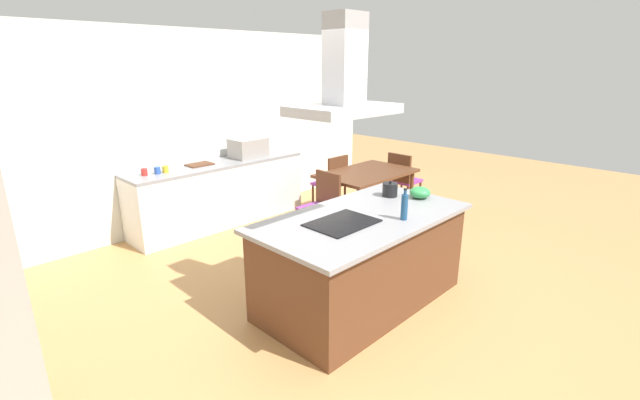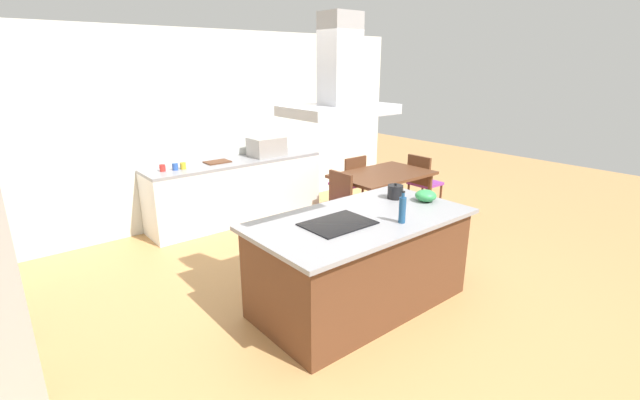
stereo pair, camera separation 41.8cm
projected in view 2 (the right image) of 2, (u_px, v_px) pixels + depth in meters
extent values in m
plane|color=tan|center=(274.00, 254.00, 5.40)|extent=(16.00, 16.00, 0.00)
cube|color=silver|center=(203.00, 128.00, 6.28)|extent=(7.20, 0.10, 2.70)
cube|color=#59331E|center=(360.00, 264.00, 4.16)|extent=(1.99, 1.03, 0.86)
cube|color=gray|center=(361.00, 219.00, 4.03)|extent=(2.09, 1.13, 0.04)
cube|color=black|center=(338.00, 224.00, 3.84)|extent=(0.60, 0.44, 0.01)
cylinder|color=black|center=(395.00, 192.00, 4.55)|extent=(0.16, 0.16, 0.14)
sphere|color=black|center=(396.00, 184.00, 4.53)|extent=(0.03, 0.03, 0.03)
cone|color=black|center=(402.00, 189.00, 4.61)|extent=(0.06, 0.03, 0.04)
cylinder|color=navy|center=(402.00, 210.00, 3.85)|extent=(0.06, 0.06, 0.23)
cylinder|color=navy|center=(403.00, 195.00, 3.81)|extent=(0.03, 0.03, 0.05)
cylinder|color=black|center=(403.00, 192.00, 3.80)|extent=(0.03, 0.03, 0.01)
ellipsoid|color=#33934C|center=(426.00, 196.00, 4.46)|extent=(0.22, 0.22, 0.12)
cube|color=silver|center=(237.00, 192.00, 6.46)|extent=(2.61, 0.62, 0.86)
cube|color=gray|center=(236.00, 162.00, 6.33)|extent=(2.61, 0.62, 0.04)
cube|color=#9E9993|center=(267.00, 147.00, 6.60)|extent=(0.50, 0.38, 0.28)
cylinder|color=red|center=(162.00, 168.00, 5.69)|extent=(0.08, 0.08, 0.09)
cylinder|color=#2D56B2|center=(175.00, 167.00, 5.76)|extent=(0.08, 0.08, 0.09)
cylinder|color=gold|center=(183.00, 166.00, 5.81)|extent=(0.08, 0.08, 0.09)
cube|color=#59331E|center=(217.00, 162.00, 6.19)|extent=(0.34, 0.24, 0.02)
cube|color=#59331E|center=(383.00, 175.00, 6.23)|extent=(1.40, 0.90, 0.04)
cylinder|color=#59331E|center=(370.00, 215.00, 5.69)|extent=(0.06, 0.06, 0.71)
cylinder|color=#59331E|center=(429.00, 197.00, 6.44)|extent=(0.06, 0.06, 0.71)
cylinder|color=#59331E|center=(333.00, 202.00, 6.24)|extent=(0.06, 0.06, 0.71)
cylinder|color=#59331E|center=(391.00, 187.00, 6.99)|extent=(0.06, 0.06, 0.71)
cube|color=purple|center=(347.00, 184.00, 6.87)|extent=(0.42, 0.42, 0.04)
cube|color=#59331E|center=(355.00, 171.00, 6.66)|extent=(0.42, 0.04, 0.44)
cylinder|color=#59331E|center=(330.00, 197.00, 6.96)|extent=(0.04, 0.04, 0.41)
cylinder|color=#59331E|center=(347.00, 193.00, 7.18)|extent=(0.04, 0.04, 0.41)
cylinder|color=#59331E|center=(346.00, 203.00, 6.69)|extent=(0.04, 0.04, 0.41)
cylinder|color=#59331E|center=(362.00, 198.00, 6.91)|extent=(0.04, 0.04, 0.41)
cube|color=purple|center=(425.00, 183.00, 6.92)|extent=(0.42, 0.42, 0.04)
cube|color=#59331E|center=(419.00, 170.00, 6.73)|extent=(0.04, 0.42, 0.44)
cylinder|color=#59331E|center=(422.00, 192.00, 7.23)|extent=(0.04, 0.04, 0.41)
cylinder|color=#59331E|center=(440.00, 197.00, 6.97)|extent=(0.04, 0.04, 0.41)
cylinder|color=#59331E|center=(408.00, 196.00, 7.01)|extent=(0.04, 0.04, 0.41)
cylinder|color=#59331E|center=(426.00, 201.00, 6.75)|extent=(0.04, 0.04, 0.41)
cube|color=purple|center=(329.00, 209.00, 5.71)|extent=(0.42, 0.42, 0.04)
cube|color=#59331E|center=(340.00, 189.00, 5.75)|extent=(0.04, 0.42, 0.44)
cylinder|color=#59331E|center=(328.00, 232.00, 5.54)|extent=(0.04, 0.04, 0.41)
cylinder|color=#59331E|center=(310.00, 224.00, 5.80)|extent=(0.04, 0.04, 0.41)
cylinder|color=#59331E|center=(349.00, 226.00, 5.75)|extent=(0.04, 0.04, 0.41)
cylinder|color=#59331E|center=(331.00, 218.00, 6.02)|extent=(0.04, 0.04, 0.41)
cube|color=#ADADB2|center=(339.00, 110.00, 3.55)|extent=(0.90, 0.55, 0.08)
cube|color=#ADADB2|center=(340.00, 60.00, 3.43)|extent=(0.28, 0.24, 0.70)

